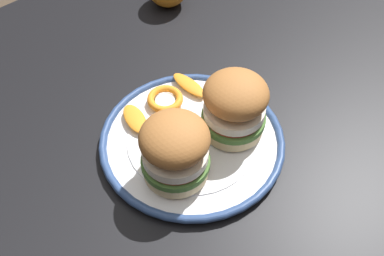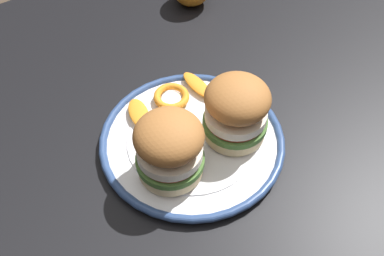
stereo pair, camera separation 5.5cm
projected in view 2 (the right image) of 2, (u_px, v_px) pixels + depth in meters
name	position (u px, v px, depth m)	size (l,w,h in m)	color
dining_table	(211.00, 169.00, 0.77)	(1.49, 1.03, 0.74)	black
dinner_plate	(192.00, 141.00, 0.70)	(0.28, 0.28, 0.02)	white
sandwich_half_left	(236.00, 109.00, 0.66)	(0.10, 0.10, 0.10)	beige
sandwich_half_right	(169.00, 147.00, 0.61)	(0.10, 0.10, 0.10)	beige
orange_peel_curled	(171.00, 97.00, 0.73)	(0.08, 0.08, 0.01)	orange
orange_peel_strip_long	(197.00, 85.00, 0.75)	(0.03, 0.07, 0.01)	orange
orange_peel_strip_short	(139.00, 113.00, 0.71)	(0.04, 0.07, 0.01)	orange
orange_peel_small_curl	(167.00, 127.00, 0.69)	(0.08, 0.08, 0.01)	orange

